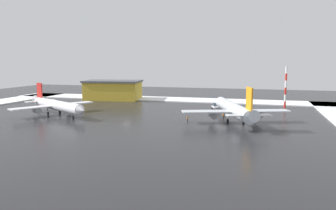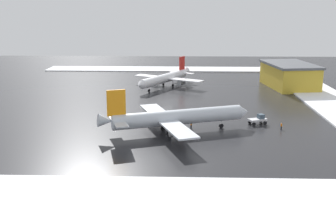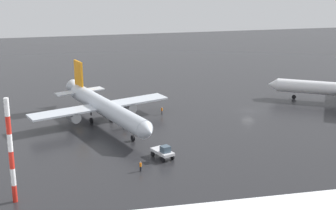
{
  "view_description": "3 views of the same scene",
  "coord_description": "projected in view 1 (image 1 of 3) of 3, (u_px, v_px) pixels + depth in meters",
  "views": [
    {
      "loc": [
        -39.96,
        93.22,
        17.5
      ],
      "look_at": [
        -12.67,
        -2.86,
        4.1
      ],
      "focal_mm": 35.0,
      "sensor_mm": 36.0,
      "label": 1
    },
    {
      "loc": [
        -127.42,
        -4.2,
        29.15
      ],
      "look_at": [
        -18.88,
        -0.68,
        3.38
      ],
      "focal_mm": 45.0,
      "sensor_mm": 36.0,
      "label": 2
    },
    {
      "loc": [
        -41.45,
        -105.63,
        34.56
      ],
      "look_at": [
        -18.36,
        1.68,
        2.02
      ],
      "focal_mm": 55.0,
      "sensor_mm": 36.0,
      "label": 3
    }
  ],
  "objects": [
    {
      "name": "pushback_tug",
      "position": [
        216.0,
        107.0,
        117.73
      ],
      "size": [
        3.78,
        5.09,
        2.5
      ],
      "rotation": [
        0.0,
        0.0,
        5.1
      ],
      "color": "silver",
      "rests_on": "ground_plane"
    },
    {
      "name": "snow_bank_far",
      "position": [
        170.0,
        99.0,
        149.67
      ],
      "size": [
        152.0,
        16.0,
        0.42
      ],
      "primitive_type": "cube",
      "color": "white",
      "rests_on": "ground_plane"
    },
    {
      "name": "antenna_mast",
      "position": [
        286.0,
        88.0,
        121.27
      ],
      "size": [
        0.7,
        0.7,
        15.61
      ],
      "color": "red",
      "rests_on": "ground_plane"
    },
    {
      "name": "ground_crew_by_nose_gear",
      "position": [
        223.0,
        116.0,
        100.28
      ],
      "size": [
        0.36,
        0.36,
        1.71
      ],
      "rotation": [
        0.0,
        0.0,
        0.45
      ],
      "color": "black",
      "rests_on": "ground_plane"
    },
    {
      "name": "ground_plane",
      "position": [
        126.0,
        118.0,
        102.03
      ],
      "size": [
        240.0,
        240.0,
        0.0
      ],
      "primitive_type": "plane",
      "color": "#232326"
    },
    {
      "name": "ground_crew_mid_apron",
      "position": [
        188.0,
        118.0,
        95.22
      ],
      "size": [
        0.36,
        0.36,
        1.71
      ],
      "rotation": [
        0.0,
        0.0,
        3.07
      ],
      "color": "black",
      "rests_on": "ground_plane"
    },
    {
      "name": "cargo_hangar",
      "position": [
        113.0,
        90.0,
        149.56
      ],
      "size": [
        26.87,
        18.38,
        8.8
      ],
      "rotation": [
        0.0,
        0.0,
        0.14
      ],
      "color": "gold",
      "rests_on": "ground_plane"
    },
    {
      "name": "airplane_parked_portside",
      "position": [
        234.0,
        109.0,
        95.32
      ],
      "size": [
        30.52,
        36.13,
        11.1
      ],
      "rotation": [
        0.0,
        0.0,
        5.06
      ],
      "color": "silver",
      "rests_on": "ground_plane"
    },
    {
      "name": "ground_crew_beside_wing",
      "position": [
        230.0,
        106.0,
        120.91
      ],
      "size": [
        0.36,
        0.36,
        1.71
      ],
      "rotation": [
        0.0,
        0.0,
        3.7
      ],
      "color": "black",
      "rests_on": "ground_plane"
    },
    {
      "name": "airplane_far_rear",
      "position": [
        56.0,
        105.0,
        106.41
      ],
      "size": [
        30.52,
        26.08,
        9.96
      ],
      "rotation": [
        0.0,
        0.0,
        2.63
      ],
      "color": "white",
      "rests_on": "ground_plane"
    }
  ]
}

